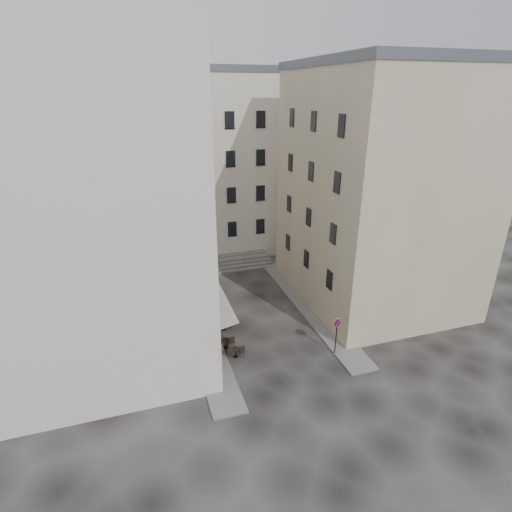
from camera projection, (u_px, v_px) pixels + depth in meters
name	position (u px, v px, depth m)	size (l,w,h in m)	color
ground	(267.00, 334.00, 29.20)	(90.00, 90.00, 0.00)	black
sidewalk_left	(197.00, 316.00, 31.45)	(2.00, 22.00, 0.12)	slate
sidewalk_right	(307.00, 305.00, 33.07)	(2.00, 18.00, 0.12)	slate
building_left	(95.00, 198.00, 24.95)	(12.20, 16.20, 20.60)	beige
building_right	(379.00, 188.00, 31.61)	(12.20, 14.20, 18.60)	tan
building_back	(201.00, 164.00, 42.05)	(18.20, 10.20, 18.60)	beige
cafe_storefront	(205.00, 314.00, 28.16)	(1.74, 7.30, 3.50)	#45090E
stone_steps	(227.00, 263.00, 40.11)	(9.00, 3.15, 0.80)	#5C5A57
bollard_near	(227.00, 344.00, 27.22)	(0.12, 0.12, 0.98)	black
bollard_mid	(216.00, 318.00, 30.30)	(0.12, 0.12, 0.98)	black
bollard_far	(207.00, 297.00, 33.38)	(0.12, 0.12, 0.98)	black
no_parking_sign	(337.00, 329.00, 26.24)	(0.62, 0.19, 2.79)	black
bistro_table_a	(235.00, 351.00, 26.57)	(1.18, 0.55, 0.83)	black
bistro_table_b	(225.00, 342.00, 27.46)	(1.28, 0.60, 0.90)	black
bistro_table_c	(223.00, 325.00, 29.57)	(1.24, 0.58, 0.87)	black
bistro_table_d	(222.00, 310.00, 31.34)	(1.42, 0.67, 1.00)	black
bistro_table_e	(206.00, 303.00, 32.48)	(1.39, 0.65, 0.98)	black
pedestrian	(226.00, 311.00, 30.64)	(0.62, 0.40, 1.69)	black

